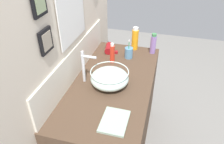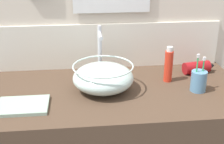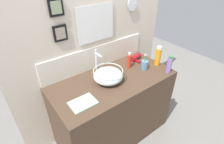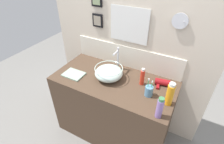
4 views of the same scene
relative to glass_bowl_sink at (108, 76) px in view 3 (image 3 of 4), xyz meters
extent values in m
plane|color=gray|center=(0.06, -0.01, -0.92)|extent=(6.00, 6.00, 0.00)
cube|color=#4C3828|center=(0.06, -0.01, -0.50)|extent=(1.33, 0.65, 0.85)
cube|color=beige|center=(0.06, 0.35, 0.32)|extent=(1.95, 0.06, 2.49)
cube|color=silver|center=(0.06, 0.31, 0.06)|extent=(1.31, 0.02, 0.26)
cube|color=white|center=(0.08, 0.31, 0.45)|extent=(0.37, 0.01, 0.32)
cube|color=white|center=(0.08, 0.31, 0.45)|extent=(0.43, 0.01, 0.38)
cylinder|color=silver|center=(0.57, 0.30, 0.57)|extent=(0.14, 0.01, 0.14)
cylinder|color=silver|center=(0.60, 0.31, 0.57)|extent=(0.01, 0.06, 0.01)
cube|color=black|center=(-0.31, 0.31, 0.66)|extent=(0.13, 0.02, 0.15)
cube|color=gray|center=(-0.31, 0.30, 0.66)|extent=(0.09, 0.01, 0.11)
cube|color=black|center=(-0.31, 0.31, 0.43)|extent=(0.13, 0.02, 0.15)
cube|color=gray|center=(-0.31, 0.30, 0.43)|extent=(0.09, 0.01, 0.11)
ellipsoid|color=silver|center=(0.00, 0.00, 0.00)|extent=(0.30, 0.30, 0.13)
torus|color=silver|center=(0.00, 0.00, 0.06)|extent=(0.30, 0.30, 0.01)
torus|color=#B2B7BC|center=(0.00, 0.00, -0.07)|extent=(0.11, 0.11, 0.01)
cylinder|color=silver|center=(0.00, 0.22, 0.05)|extent=(0.02, 0.02, 0.25)
cylinder|color=silver|center=(0.00, 0.16, 0.17)|extent=(0.02, 0.11, 0.02)
cylinder|color=silver|center=(0.00, 0.22, 0.19)|extent=(0.02, 0.02, 0.03)
cylinder|color=maroon|center=(0.55, 0.16, -0.04)|extent=(0.16, 0.09, 0.07)
cone|color=black|center=(0.64, 0.18, -0.04)|extent=(0.05, 0.06, 0.06)
cube|color=maroon|center=(0.52, 0.11, -0.06)|extent=(0.05, 0.09, 0.02)
cylinder|color=#598CB2|center=(0.47, -0.06, -0.02)|extent=(0.08, 0.08, 0.10)
cylinder|color=green|center=(0.49, -0.05, 0.01)|extent=(0.01, 0.01, 0.16)
cube|color=white|center=(0.49, -0.05, 0.10)|extent=(0.01, 0.01, 0.02)
cylinder|color=green|center=(0.46, -0.06, 0.02)|extent=(0.01, 0.01, 0.17)
cube|color=white|center=(0.46, -0.06, 0.12)|extent=(0.01, 0.01, 0.02)
cylinder|color=red|center=(0.35, 0.07, 0.01)|extent=(0.04, 0.04, 0.17)
cylinder|color=silver|center=(0.35, 0.07, 0.11)|extent=(0.03, 0.03, 0.02)
cylinder|color=#8C6BB2|center=(0.63, -0.27, 0.02)|extent=(0.06, 0.06, 0.18)
cylinder|color=#3F7F4C|center=(0.63, -0.27, 0.12)|extent=(0.05, 0.05, 0.03)
cylinder|color=orange|center=(0.67, -0.08, 0.03)|extent=(0.07, 0.07, 0.21)
cylinder|color=silver|center=(0.67, -0.08, 0.15)|extent=(0.05, 0.05, 0.03)
cube|color=#99B29E|center=(-0.38, -0.14, -0.06)|extent=(0.23, 0.17, 0.02)
camera|label=1|loc=(-1.35, -0.39, 1.01)|focal=35.00mm
camera|label=2|loc=(-0.11, -1.42, 0.63)|focal=50.00mm
camera|label=3|loc=(-0.86, -1.20, 1.01)|focal=28.00mm
camera|label=4|loc=(0.76, -1.34, 1.09)|focal=28.00mm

